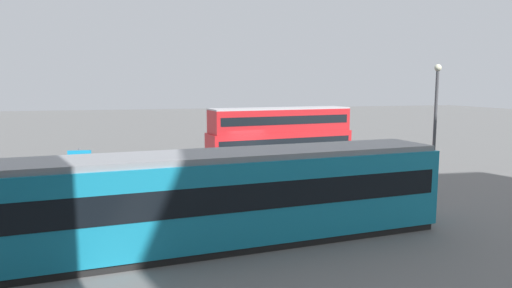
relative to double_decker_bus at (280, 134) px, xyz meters
The scene contains 7 objects.
ground_plane 4.23m from the double_decker_bus, 40.22° to the left, with size 160.00×160.00×0.00m, color slate.
double_decker_bus is the anchor object (origin of this frame).
tram_yellow 17.68m from the double_decker_bus, 66.02° to the left, with size 15.73×3.92×3.28m.
pedestrian_near_railing 9.53m from the double_decker_bus, 37.97° to the left, with size 0.36×0.34×1.73m.
pedestrian_railing 10.89m from the double_decker_bus, 47.15° to the left, with size 7.94×1.02×1.08m.
info_sign 15.13m from the double_decker_bus, 30.27° to the left, with size 1.12×0.16×2.46m.
street_lamp 12.45m from the double_decker_bus, 111.59° to the left, with size 0.36×0.36×6.62m.
Camera 1 is at (7.76, 28.80, 5.55)m, focal length 31.64 mm.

